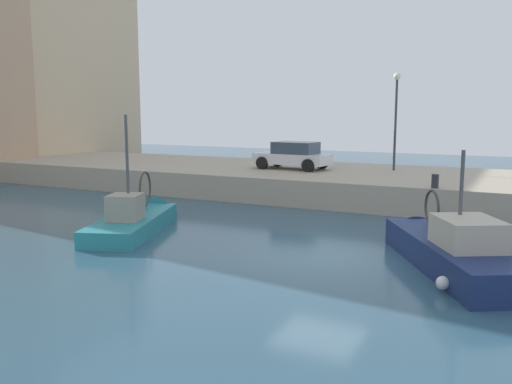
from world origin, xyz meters
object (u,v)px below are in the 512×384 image
object	(u,v)px
fishing_boat_navy	(449,262)
parked_car_white	(293,155)
fishing_boat_teal	(137,226)
mooring_bollard_mid	(435,181)
quay_streetlamp	(396,105)

from	to	relation	value
fishing_boat_navy	parked_car_white	bearing A→B (deg)	40.77
fishing_boat_teal	mooring_bollard_mid	size ratio (longest dim) A/B	11.83
fishing_boat_teal	mooring_bollard_mid	world-z (taller)	fishing_boat_teal
fishing_boat_navy	fishing_boat_teal	size ratio (longest dim) A/B	1.07
fishing_boat_teal	mooring_bollard_mid	xyz separation A→B (m)	(6.86, -9.14, 1.37)
fishing_boat_navy	fishing_boat_teal	distance (m)	10.64
parked_car_white	mooring_bollard_mid	distance (m)	8.60
fishing_boat_navy	quay_streetlamp	bearing A→B (deg)	19.58
mooring_bollard_mid	fishing_boat_navy	bearing A→B (deg)	-167.44
mooring_bollard_mid	quay_streetlamp	xyz separation A→B (m)	(5.65, 2.90, 2.98)
mooring_bollard_mid	quay_streetlamp	world-z (taller)	quay_streetlamp
fishing_boat_teal	parked_car_white	xyz separation A→B (m)	(10.75, -1.48, 1.81)
parked_car_white	mooring_bollard_mid	world-z (taller)	parked_car_white
fishing_boat_teal	quay_streetlamp	bearing A→B (deg)	-26.51
fishing_boat_teal	parked_car_white	size ratio (longest dim) A/B	1.65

